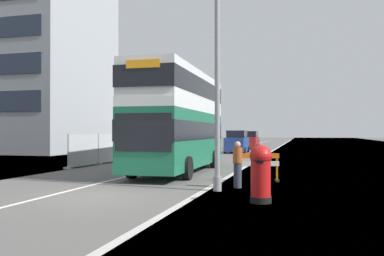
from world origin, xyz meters
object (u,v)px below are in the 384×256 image
object	(u,v)px
double_decker_bus	(179,119)
roadworks_barrier	(258,164)
car_receding_mid	(250,141)
lamppost_foreground	(217,66)
red_pillar_postbox	(261,171)
car_oncoming_near	(237,142)
pedestrian_at_kerb	(238,165)

from	to	relation	value
double_decker_bus	roadworks_barrier	bearing A→B (deg)	-33.99
roadworks_barrier	car_receding_mid	size ratio (longest dim) A/B	0.43
lamppost_foreground	red_pillar_postbox	distance (m)	4.27
red_pillar_postbox	roadworks_barrier	size ratio (longest dim) A/B	0.95
lamppost_foreground	red_pillar_postbox	world-z (taller)	lamppost_foreground
car_receding_mid	car_oncoming_near	bearing A→B (deg)	-90.07
pedestrian_at_kerb	double_decker_bus	bearing A→B (deg)	126.74
red_pillar_postbox	roadworks_barrier	world-z (taller)	red_pillar_postbox
roadworks_barrier	car_oncoming_near	size ratio (longest dim) A/B	0.44
car_oncoming_near	car_receding_mid	distance (m)	9.42
double_decker_bus	car_receding_mid	world-z (taller)	double_decker_bus
lamppost_foreground	car_oncoming_near	bearing A→B (deg)	97.59
red_pillar_postbox	car_oncoming_near	distance (m)	28.17
lamppost_foreground	red_pillar_postbox	xyz separation A→B (m)	(1.68, -1.98, -3.38)
lamppost_foreground	car_receding_mid	bearing A→B (deg)	95.56
red_pillar_postbox	roadworks_barrier	distance (m)	5.17
car_receding_mid	pedestrian_at_kerb	xyz separation A→B (m)	(3.97, -34.17, -0.15)
roadworks_barrier	red_pillar_postbox	bearing A→B (deg)	-82.88
red_pillar_postbox	car_oncoming_near	world-z (taller)	car_oncoming_near
pedestrian_at_kerb	red_pillar_postbox	bearing A→B (deg)	-69.00
car_oncoming_near	roadworks_barrier	bearing A→B (deg)	-78.80
lamppost_foreground	car_receding_mid	size ratio (longest dim) A/B	2.21
double_decker_bus	pedestrian_at_kerb	world-z (taller)	double_decker_bus
double_decker_bus	lamppost_foreground	bearing A→B (deg)	-61.80
double_decker_bus	red_pillar_postbox	world-z (taller)	double_decker_bus
lamppost_foreground	roadworks_barrier	world-z (taller)	lamppost_foreground
red_pillar_postbox	roadworks_barrier	xyz separation A→B (m)	(-0.64, 5.13, -0.18)
lamppost_foreground	roadworks_barrier	xyz separation A→B (m)	(1.04, 3.14, -3.56)
car_receding_mid	pedestrian_at_kerb	bearing A→B (deg)	-83.38
lamppost_foreground	roadworks_barrier	size ratio (longest dim) A/B	5.18
lamppost_foreground	car_receding_mid	distance (m)	35.45
red_pillar_postbox	car_oncoming_near	bearing A→B (deg)	100.45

